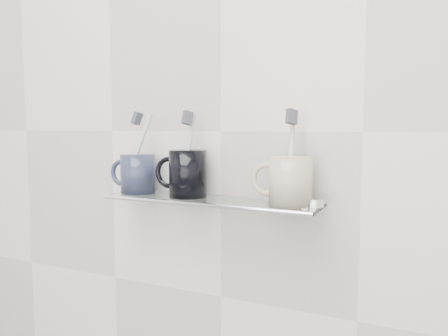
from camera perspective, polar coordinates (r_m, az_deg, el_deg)
The scene contains 18 objects.
wall_back at distance 1.02m, azimuth -0.41°, elevation 4.80°, with size 2.50×2.50×0.00m, color silver.
shelf_glass at distance 0.98m, azimuth -1.97°, elevation -4.26°, with size 0.50×0.12×0.01m, color silver.
shelf_rail at distance 0.93m, azimuth -3.54°, elevation -4.77°, with size 0.01×0.01×0.50m, color silver.
bracket_left at distance 1.13m, azimuth -10.38°, elevation -3.62°, with size 0.02×0.02×0.03m, color silver.
bracket_right at distance 0.95m, azimuth 10.70°, elevation -5.31°, with size 0.02×0.02×0.03m, color silver.
mug_left at distance 1.08m, azimuth -11.18°, elevation -0.75°, with size 0.08×0.08×0.09m, color #1D1F37.
mug_left_handle at distance 1.11m, azimuth -13.17°, elevation -0.63°, with size 0.07×0.07×0.01m, color #1D1F37.
toothbrush_left at distance 1.08m, azimuth -11.23°, elevation 2.12°, with size 0.01×0.01×0.19m, color silver.
bristles_left at distance 1.08m, azimuth -11.31°, elevation 6.37°, with size 0.01×0.02×0.03m, color #3B3D44.
mug_center at distance 1.01m, azimuth -4.74°, elevation -0.73°, with size 0.09×0.09×0.11m, color black.
mug_center_handle at distance 1.03m, azimuth -7.12°, elevation -0.60°, with size 0.08×0.08×0.01m, color black.
toothbrush_center at distance 1.00m, azimuth -4.76°, elevation 1.96°, with size 0.01×0.01×0.19m, color #BBBCBF.
bristles_center at distance 1.00m, azimuth -4.80°, elevation 6.54°, with size 0.01×0.02×0.03m, color #3B3D44.
mug_right at distance 0.91m, azimuth 8.71°, elevation -1.60°, with size 0.09×0.09×0.10m, color beige.
mug_right_handle at distance 0.93m, azimuth 5.67°, elevation -1.45°, with size 0.07×0.07×0.01m, color beige.
toothbrush_right at distance 0.91m, azimuth 8.75°, elevation 1.56°, with size 0.01×0.01×0.19m, color beige.
bristles_right at distance 0.90m, azimuth 8.83°, elevation 6.63°, with size 0.01×0.02×0.03m, color #3B3D44.
chrome_cap at distance 0.90m, azimuth 11.71°, elevation -4.44°, with size 0.04×0.04×0.02m, color silver.
Camera 1 is at (0.44, 0.18, 1.26)m, focal length 35.00 mm.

